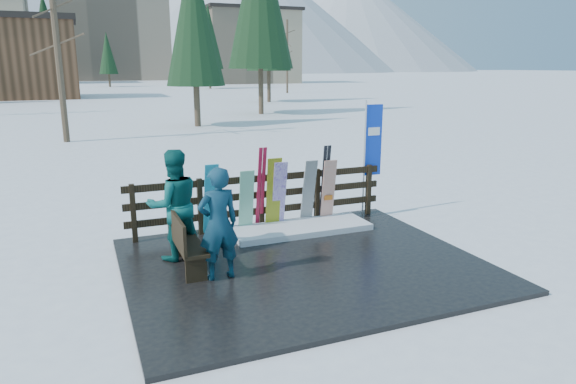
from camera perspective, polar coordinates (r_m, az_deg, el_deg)
name	(u,v)px	position (r m, az deg, el deg)	size (l,w,h in m)	color
ground	(303,266)	(9.07, 1.70, -8.24)	(700.00, 700.00, 0.00)	white
deck	(303,264)	(9.06, 1.70, -8.01)	(6.00, 5.00, 0.08)	black
fence	(261,197)	(10.79, -2.99, -0.51)	(5.60, 0.10, 1.15)	black
snow_patch	(300,228)	(10.64, 1.40, -4.05)	(2.89, 1.00, 0.12)	white
bench	(183,240)	(8.74, -11.56, -5.22)	(0.40, 1.50, 0.97)	black
snowboard_0	(211,200)	(10.26, -8.57, -0.88)	(0.27, 0.03, 1.54)	#22A1C6
snowboard_1	(246,201)	(10.47, -4.65, -1.02)	(0.30, 0.03, 1.32)	white
snowboard_2	(273,193)	(10.63, -1.62, -0.16)	(0.31, 0.03, 1.53)	#FFFD16
snowboard_3	(279,195)	(10.68, -1.00, -0.33)	(0.29, 0.03, 1.45)	white
snowboard_4	(309,192)	(10.94, 2.29, -0.03)	(0.28, 0.03, 1.45)	black
snowboard_5	(328,191)	(11.14, 4.50, 0.10)	(0.29, 0.03, 1.40)	silver
ski_pair_a	(261,188)	(10.58, -3.03, 0.41)	(0.16, 0.35, 1.75)	#B21534
ski_pair_b	(325,184)	(11.14, 4.12, 0.94)	(0.17, 0.23, 1.70)	black
rental_flag	(371,144)	(11.77, 9.23, 5.24)	(0.45, 0.04, 2.60)	silver
person_front	(218,224)	(8.17, -7.75, -3.50)	(0.67, 0.44, 1.82)	#134C5C
person_back	(174,205)	(9.13, -12.54, -1.42)	(0.95, 0.74, 1.95)	#0C5450
resort_buildings	(93,36)	(123.34, -20.90, 15.93)	(73.00, 87.60, 22.60)	tan
trees	(142,42)	(56.26, -15.87, 15.77)	(42.32, 68.66, 12.91)	#382B1E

